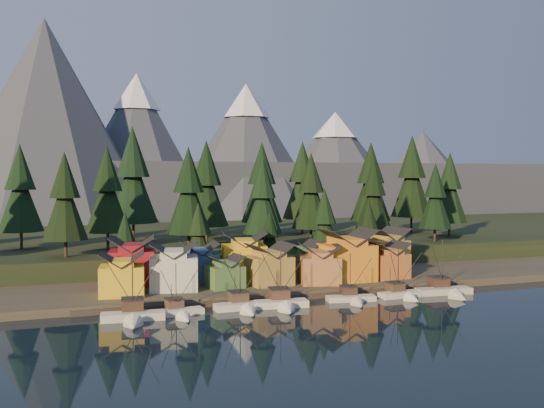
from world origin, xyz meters
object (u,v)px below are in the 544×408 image
object	(u,v)px
boat_1	(179,306)
house_front_1	(174,265)
house_back_1	(199,261)
boat_4	(353,293)
boat_5	(402,288)
boat_0	(133,307)
boat_3	(283,295)
boat_2	(243,299)
house_front_0	(122,273)
house_back_0	(132,259)
boat_6	(447,284)

from	to	relation	value
boat_1	house_front_1	bearing A→B (deg)	76.46
boat_1	house_back_1	world-z (taller)	house_back_1
boat_4	boat_5	size ratio (longest dim) A/B	0.99
boat_0	boat_3	world-z (taller)	boat_0
boat_2	boat_5	distance (m)	32.56
boat_0	house_front_0	size ratio (longest dim) A/B	1.36
boat_5	house_back_0	distance (m)	55.09
boat_6	house_front_0	size ratio (longest dim) A/B	1.40
boat_0	boat_2	distance (m)	19.53
boat_5	house_front_1	bearing A→B (deg)	155.62
boat_1	house_back_1	bearing A→B (deg)	63.30
boat_0	house_front_0	bearing A→B (deg)	96.74
boat_0	boat_5	distance (m)	52.04
boat_3	boat_6	distance (m)	35.33
boat_0	house_back_0	bearing A→B (deg)	89.62
boat_1	house_front_1	distance (m)	17.49
boat_4	house_front_0	distance (m)	43.72
boat_4	house_back_1	bearing A→B (deg)	146.88
house_front_1	house_back_1	bearing A→B (deg)	55.84
boat_3	house_back_1	bearing A→B (deg)	120.74
boat_3	boat_6	xyz separation A→B (m)	(35.33, -0.01, -0.19)
boat_2	house_front_0	bearing A→B (deg)	143.96
boat_4	boat_0	bearing A→B (deg)	-168.10
boat_5	boat_1	bearing A→B (deg)	177.40
boat_4	house_front_1	xyz separation A→B (m)	(-30.95, 16.36, 4.64)
boat_6	boat_4	bearing A→B (deg)	-175.15
house_front_1	house_back_1	xyz separation A→B (m)	(6.59, 6.42, -0.56)
boat_2	house_back_1	distance (m)	22.97
house_back_0	boat_0	bearing A→B (deg)	-86.60
boat_1	house_front_1	world-z (taller)	house_front_1
house_front_0	boat_6	bearing A→B (deg)	-4.90
house_back_1	boat_1	bearing A→B (deg)	-108.37
boat_2	boat_3	bearing A→B (deg)	-6.44
boat_2	boat_0	bearing A→B (deg)	-176.02
house_back_0	house_back_1	xyz separation A→B (m)	(13.65, -2.16, -0.84)
house_front_0	house_back_0	distance (m)	11.40
boat_1	house_back_1	distance (m)	25.11
boat_4	house_back_1	size ratio (longest dim) A/B	1.25
house_front_0	house_back_0	xyz separation A→B (m)	(3.20, 10.90, 0.97)
boat_0	house_back_0	distance (m)	26.87
boat_6	boat_3	bearing A→B (deg)	-174.00
boat_0	boat_6	bearing A→B (deg)	7.18
boat_5	house_front_0	size ratio (longest dim) A/B	1.17
boat_5	house_back_0	xyz separation A→B (m)	(-48.94, 24.86, 4.66)
boat_0	house_back_1	xyz separation A→B (m)	(16.73, 24.17, 3.54)
boat_2	boat_5	size ratio (longest dim) A/B	1.07
boat_3	house_front_0	bearing A→B (deg)	159.10
house_front_0	boat_1	bearing A→B (deg)	-52.88
boat_3	house_front_0	xyz separation A→B (m)	(-26.88, 14.45, 3.39)
boat_2	house_front_0	size ratio (longest dim) A/B	1.24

